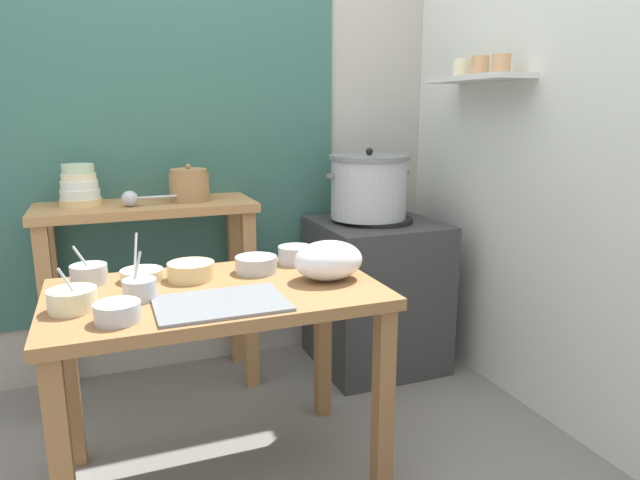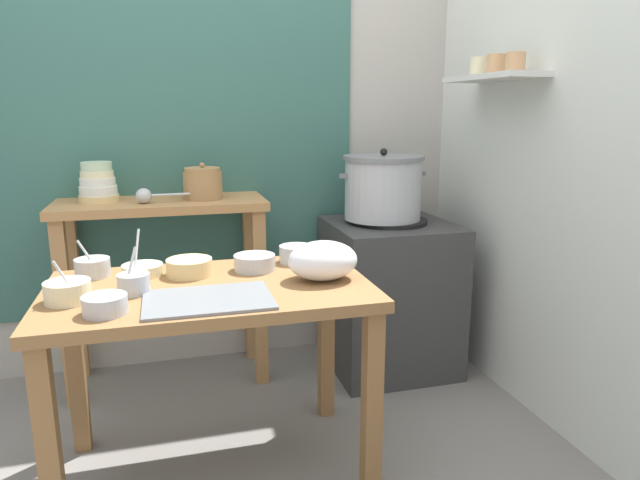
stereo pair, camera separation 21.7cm
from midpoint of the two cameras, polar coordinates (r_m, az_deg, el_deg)
name	(u,v)px [view 1 (the left image)]	position (r m, az deg, el deg)	size (l,w,h in m)	color
ground_plane	(235,478)	(2.27, -11.52, -22.59)	(9.00, 9.00, 0.00)	gray
wall_back	(193,112)	(2.95, -14.87, 12.45)	(4.40, 0.12, 2.60)	#B2ADA3
wall_right	(532,112)	(2.63, 18.44, 12.17)	(0.30, 3.20, 2.60)	silver
prep_table	(217,319)	(2.00, -13.47, -7.87)	(1.10, 0.66, 0.72)	olive
back_shelf_table	(149,251)	(2.73, -19.10, -1.05)	(0.96, 0.40, 0.90)	#B27F4C
stove_block	(375,293)	(2.94, 3.51, -5.38)	(0.60, 0.61, 0.78)	#383838
steamer_pot	(369,187)	(2.82, 2.75, 5.42)	(0.45, 0.40, 0.35)	#B7BABF
clay_pot	(189,185)	(2.70, -15.39, 5.36)	(0.18, 0.18, 0.17)	#A37A4C
bowl_stack_enamel	(80,187)	(2.73, -25.32, 4.84)	(0.18, 0.18, 0.18)	#E5C684
ladle	(133,198)	(2.62, -20.70, 3.94)	(0.31, 0.07, 0.07)	#B7BABF
serving_tray	(221,303)	(1.80, -13.47, -6.31)	(0.40, 0.28, 0.01)	slate
plastic_bag	(328,260)	(1.99, -2.27, -2.11)	(0.25, 0.20, 0.14)	white
prep_bowl_0	(72,299)	(1.90, -26.87, -5.40)	(0.14, 0.14, 0.14)	beige
prep_bowl_1	(117,311)	(1.75, -23.26, -6.71)	(0.13, 0.13, 0.06)	#B7BABF
prep_bowl_2	(89,273)	(2.16, -25.09, -3.11)	(0.12, 0.12, 0.14)	#B7BABF
prep_bowl_3	(142,274)	(2.12, -20.45, -3.30)	(0.15, 0.15, 0.17)	beige
prep_bowl_4	(191,270)	(2.08, -15.87, -2.99)	(0.17, 0.17, 0.06)	#E5C684
prep_bowl_5	(256,264)	(2.12, -9.42, -2.41)	(0.16, 0.16, 0.06)	#B7BABF
prep_bowl_6	(140,289)	(1.91, -20.95, -4.66)	(0.11, 0.11, 0.15)	#B7BABF
prep_bowl_7	(295,254)	(2.23, -5.34, -1.44)	(0.13, 0.13, 0.07)	#B7BABF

